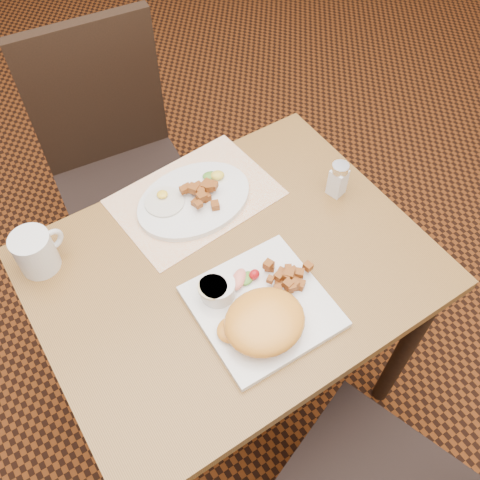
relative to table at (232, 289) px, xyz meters
name	(u,v)px	position (x,y,z in m)	size (l,w,h in m)	color
ground	(235,385)	(0.00, 0.00, -0.64)	(8.00, 8.00, 0.00)	black
table	(232,289)	(0.00, 0.00, 0.00)	(0.90, 0.70, 0.75)	brown
chair_far	(118,160)	(-0.02, 0.67, -0.10)	(0.47, 0.47, 0.97)	black
placemat	(195,197)	(0.03, 0.23, 0.11)	(0.40, 0.28, 0.00)	white
plate_square	(262,306)	(-0.01, -0.13, 0.12)	(0.28, 0.28, 0.02)	silver
plate_oval	(194,200)	(0.02, 0.21, 0.12)	(0.30, 0.23, 0.02)	silver
hollandaise_mound	(264,322)	(-0.04, -0.18, 0.16)	(0.18, 0.16, 0.07)	orange
ramekin	(217,288)	(-0.07, -0.06, 0.15)	(0.08, 0.08, 0.04)	silver
garnish_sq	(244,278)	(-0.01, -0.06, 0.14)	(0.08, 0.06, 0.03)	#387223
fried_egg	(164,201)	(-0.05, 0.24, 0.13)	(0.10, 0.10, 0.02)	white
garnish_ov	(215,175)	(0.10, 0.24, 0.14)	(0.06, 0.05, 0.02)	#387223
salt_shaker	(338,179)	(0.35, 0.04, 0.16)	(0.05, 0.05, 0.10)	white
coffee_mug	(36,252)	(-0.37, 0.25, 0.16)	(0.12, 0.09, 0.10)	silver
home_fries_sq	(287,278)	(0.07, -0.12, 0.14)	(0.11, 0.10, 0.04)	#984E18
home_fries_ov	(202,192)	(0.04, 0.21, 0.15)	(0.09, 0.11, 0.04)	#984E18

